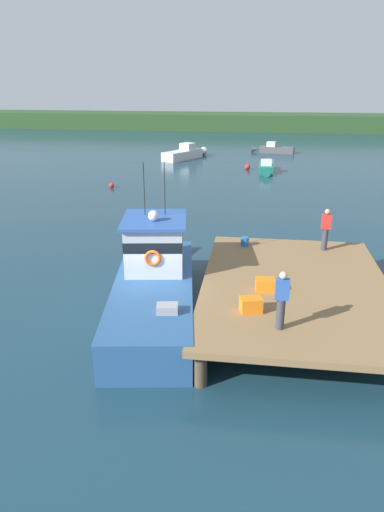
{
  "coord_description": "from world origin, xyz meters",
  "views": [
    {
      "loc": [
        3.39,
        -14.18,
        7.4
      ],
      "look_at": [
        1.2,
        1.52,
        1.4
      ],
      "focal_mm": 32.88,
      "sensor_mm": 36.0,
      "label": 1
    }
  ],
  "objects_px": {
    "crate_single_by_cleat": "(251,305)",
    "moored_boat_far_left": "(274,149)",
    "main_fishing_boat": "(155,280)",
    "moored_boat_near_channel": "(185,154)",
    "deckhand_by_the_boat": "(282,299)",
    "deckhand_further_back": "(326,229)",
    "bait_bucket": "(245,242)",
    "mooring_buoy_inshore": "(112,185)",
    "crate_single_far": "(265,285)",
    "mooring_buoy_spare_mooring": "(247,167)",
    "moored_boat_outer_mooring": "(266,168)"
  },
  "relations": [
    {
      "from": "crate_single_by_cleat",
      "to": "moored_boat_far_left",
      "type": "height_order",
      "value": "crate_single_by_cleat"
    },
    {
      "from": "main_fishing_boat",
      "to": "moored_boat_near_channel",
      "type": "relative_size",
      "value": 1.76
    },
    {
      "from": "deckhand_by_the_boat",
      "to": "deckhand_further_back",
      "type": "relative_size",
      "value": 1.0
    },
    {
      "from": "bait_bucket",
      "to": "moored_boat_far_left",
      "type": "relative_size",
      "value": 0.07
    },
    {
      "from": "bait_bucket",
      "to": "deckhand_by_the_boat",
      "type": "relative_size",
      "value": 0.21
    },
    {
      "from": "deckhand_further_back",
      "to": "mooring_buoy_inshore",
      "type": "distance_m",
      "value": 19.88
    },
    {
      "from": "deckhand_by_the_boat",
      "to": "mooring_buoy_inshore",
      "type": "height_order",
      "value": "deckhand_by_the_boat"
    },
    {
      "from": "crate_single_far",
      "to": "deckhand_further_back",
      "type": "relative_size",
      "value": 0.37
    },
    {
      "from": "crate_single_far",
      "to": "mooring_buoy_spare_mooring",
      "type": "bearing_deg",
      "value": 92.66
    },
    {
      "from": "crate_single_far",
      "to": "mooring_buoy_spare_mooring",
      "type": "height_order",
      "value": "crate_single_far"
    },
    {
      "from": "deckhand_further_back",
      "to": "mooring_buoy_spare_mooring",
      "type": "relative_size",
      "value": 3.44
    },
    {
      "from": "mooring_buoy_inshore",
      "to": "deckhand_further_back",
      "type": "bearing_deg",
      "value": -48.46
    },
    {
      "from": "deckhand_further_back",
      "to": "moored_boat_far_left",
      "type": "distance_m",
      "value": 34.08
    },
    {
      "from": "crate_single_far",
      "to": "mooring_buoy_spare_mooring",
      "type": "xyz_separation_m",
      "value": [
        -1.29,
        27.7,
        -1.16
      ]
    },
    {
      "from": "mooring_buoy_inshore",
      "to": "moored_boat_outer_mooring",
      "type": "bearing_deg",
      "value": 35.03
    },
    {
      "from": "crate_single_by_cleat",
      "to": "mooring_buoy_inshore",
      "type": "bearing_deg",
      "value": 117.1
    },
    {
      "from": "bait_bucket",
      "to": "mooring_buoy_spare_mooring",
      "type": "distance_m",
      "value": 23.56
    },
    {
      "from": "bait_bucket",
      "to": "moored_boat_outer_mooring",
      "type": "bearing_deg",
      "value": 87.31
    },
    {
      "from": "crate_single_by_cleat",
      "to": "moored_boat_near_channel",
      "type": "distance_m",
      "value": 35.01
    },
    {
      "from": "deckhand_further_back",
      "to": "moored_boat_far_left",
      "type": "height_order",
      "value": "deckhand_further_back"
    },
    {
      "from": "bait_bucket",
      "to": "mooring_buoy_inshore",
      "type": "distance_m",
      "value": 17.89
    },
    {
      "from": "moored_boat_far_left",
      "to": "mooring_buoy_spare_mooring",
      "type": "xyz_separation_m",
      "value": [
        -2.51,
        -10.42,
        -0.16
      ]
    },
    {
      "from": "moored_boat_outer_mooring",
      "to": "mooring_buoy_inshore",
      "type": "distance_m",
      "value": 13.59
    },
    {
      "from": "deckhand_further_back",
      "to": "moored_boat_far_left",
      "type": "relative_size",
      "value": 0.36
    },
    {
      "from": "main_fishing_boat",
      "to": "deckhand_by_the_boat",
      "type": "relative_size",
      "value": 6.11
    },
    {
      "from": "main_fishing_boat",
      "to": "deckhand_further_back",
      "type": "bearing_deg",
      "value": 29.26
    },
    {
      "from": "deckhand_further_back",
      "to": "mooring_buoy_inshore",
      "type": "height_order",
      "value": "deckhand_further_back"
    },
    {
      "from": "deckhand_further_back",
      "to": "mooring_buoy_spare_mooring",
      "type": "xyz_separation_m",
      "value": [
        -3.57,
        23.6,
        -1.82
      ]
    },
    {
      "from": "crate_single_by_cleat",
      "to": "moored_boat_outer_mooring",
      "type": "xyz_separation_m",
      "value": [
        0.7,
        28.19,
        -1.03
      ]
    },
    {
      "from": "bait_bucket",
      "to": "deckhand_by_the_boat",
      "type": "distance_m",
      "value": 6.65
    },
    {
      "from": "deckhand_by_the_boat",
      "to": "moored_boat_outer_mooring",
      "type": "distance_m",
      "value": 29.11
    },
    {
      "from": "crate_single_far",
      "to": "crate_single_by_cleat",
      "type": "bearing_deg",
      "value": -105.56
    },
    {
      "from": "main_fishing_boat",
      "to": "bait_bucket",
      "type": "height_order",
      "value": "main_fishing_boat"
    },
    {
      "from": "main_fishing_boat",
      "to": "mooring_buoy_spare_mooring",
      "type": "xyz_separation_m",
      "value": [
        2.41,
        26.95,
        -0.77
      ]
    },
    {
      "from": "crate_single_by_cleat",
      "to": "deckhand_further_back",
      "type": "relative_size",
      "value": 0.37
    },
    {
      "from": "bait_bucket",
      "to": "mooring_buoy_spare_mooring",
      "type": "height_order",
      "value": "bait_bucket"
    },
    {
      "from": "main_fishing_boat",
      "to": "mooring_buoy_inshore",
      "type": "relative_size",
      "value": 27.42
    },
    {
      "from": "crate_single_by_cleat",
      "to": "crate_single_far",
      "type": "relative_size",
      "value": 1.0
    },
    {
      "from": "moored_boat_outer_mooring",
      "to": "mooring_buoy_inshore",
      "type": "height_order",
      "value": "moored_boat_outer_mooring"
    },
    {
      "from": "deckhand_further_back",
      "to": "moored_boat_near_channel",
      "type": "height_order",
      "value": "deckhand_further_back"
    },
    {
      "from": "bait_bucket",
      "to": "deckhand_further_back",
      "type": "distance_m",
      "value": 3.13
    },
    {
      "from": "moored_boat_near_channel",
      "to": "mooring_buoy_inshore",
      "type": "height_order",
      "value": "moored_boat_near_channel"
    },
    {
      "from": "moored_boat_near_channel",
      "to": "crate_single_far",
      "type": "bearing_deg",
      "value": -76.99
    },
    {
      "from": "main_fishing_boat",
      "to": "mooring_buoy_inshore",
      "type": "xyz_separation_m",
      "value": [
        -7.15,
        18.16,
        -0.83
      ]
    },
    {
      "from": "deckhand_further_back",
      "to": "deckhand_by_the_boat",
      "type": "bearing_deg",
      "value": -106.51
    },
    {
      "from": "mooring_buoy_inshore",
      "to": "crate_single_by_cleat",
      "type": "bearing_deg",
      "value": -62.9
    },
    {
      "from": "deckhand_by_the_boat",
      "to": "mooring_buoy_inshore",
      "type": "distance_m",
      "value": 24.11
    },
    {
      "from": "mooring_buoy_spare_mooring",
      "to": "crate_single_far",
      "type": "bearing_deg",
      "value": -87.34
    },
    {
      "from": "main_fishing_boat",
      "to": "bait_bucket",
      "type": "xyz_separation_m",
      "value": [
        2.92,
        3.42,
        0.36
      ]
    },
    {
      "from": "mooring_buoy_inshore",
      "to": "moored_boat_near_channel",
      "type": "bearing_deg",
      "value": 76.73
    }
  ]
}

